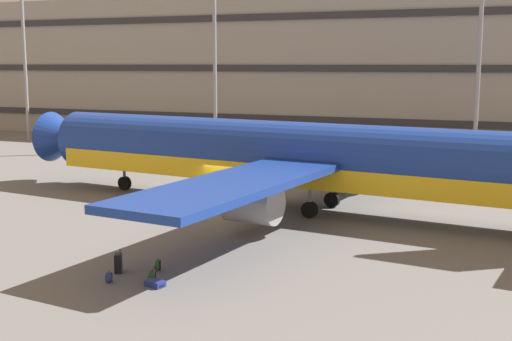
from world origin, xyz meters
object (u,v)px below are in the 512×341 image
object	(u,v)px
backpack_large	(109,278)
backpack_purple	(151,276)
suitcase_silver	(118,263)
suitcase_red	(155,283)
backpack_black	(157,265)
airliner	(306,158)

from	to	relation	value
backpack_large	backpack_purple	bearing A→B (deg)	32.07
backpack_purple	backpack_large	size ratio (longest dim) A/B	0.93
suitcase_silver	backpack_large	world-z (taller)	suitcase_silver
backpack_large	suitcase_silver	bearing A→B (deg)	107.42
suitcase_silver	backpack_large	size ratio (longest dim) A/B	1.97
suitcase_red	backpack_purple	size ratio (longest dim) A/B	1.83
backpack_black	suitcase_silver	bearing A→B (deg)	-150.70
suitcase_red	backpack_black	distance (m)	1.96
suitcase_silver	backpack_purple	world-z (taller)	suitcase_silver
backpack_large	airliner	bearing A→B (deg)	78.70
suitcase_red	backpack_black	world-z (taller)	backpack_black
airliner	backpack_large	world-z (taller)	airliner
suitcase_red	backpack_purple	bearing A→B (deg)	131.67
airliner	suitcase_red	size ratio (longest dim) A/B	48.47
backpack_black	backpack_large	xyz separation A→B (m)	(-0.96, -2.05, -0.03)
airliner	suitcase_red	xyz separation A→B (m)	(-1.19, -15.00, -2.94)
suitcase_red	suitcase_silver	xyz separation A→B (m)	(-2.28, 0.97, 0.30)
backpack_black	backpack_purple	bearing A→B (deg)	-70.39
backpack_black	backpack_purple	size ratio (longest dim) A/B	1.19
suitcase_silver	backpack_purple	size ratio (longest dim) A/B	2.12
backpack_black	backpack_large	size ratio (longest dim) A/B	1.11
suitcase_silver	backpack_black	size ratio (longest dim) A/B	1.78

